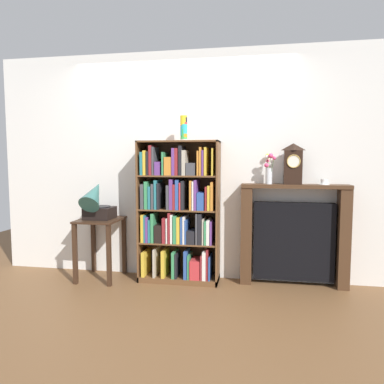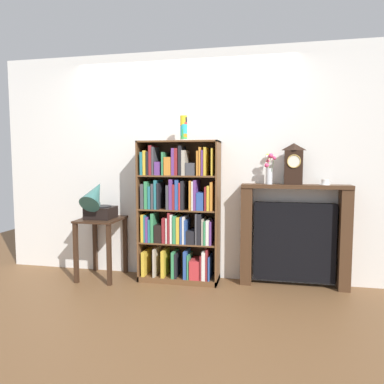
{
  "view_description": "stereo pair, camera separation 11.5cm",
  "coord_description": "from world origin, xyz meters",
  "px_view_note": "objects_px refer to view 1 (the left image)",
  "views": [
    {
      "loc": [
        0.84,
        -3.78,
        1.37
      ],
      "look_at": [
        0.15,
        0.12,
        1.01
      ],
      "focal_mm": 33.6,
      "sensor_mm": 36.0,
      "label": 1
    },
    {
      "loc": [
        0.95,
        -3.76,
        1.37
      ],
      "look_at": [
        0.15,
        0.12,
        1.01
      ],
      "focal_mm": 33.6,
      "sensor_mm": 36.0,
      "label": 2
    }
  ],
  "objects_px": {
    "side_table_left": "(100,235)",
    "gramophone": "(97,202)",
    "fireplace_mantel": "(294,236)",
    "bookshelf": "(179,215)",
    "cup_stack": "(184,128)",
    "teacup_with_saucer": "(324,182)",
    "mantel_clock": "(293,164)",
    "flower_vase": "(269,168)"
  },
  "relations": [
    {
      "from": "mantel_clock",
      "to": "flower_vase",
      "type": "height_order",
      "value": "mantel_clock"
    },
    {
      "from": "flower_vase",
      "to": "cup_stack",
      "type": "bearing_deg",
      "value": -173.58
    },
    {
      "from": "bookshelf",
      "to": "cup_stack",
      "type": "height_order",
      "value": "cup_stack"
    },
    {
      "from": "gramophone",
      "to": "cup_stack",
      "type": "bearing_deg",
      "value": 7.77
    },
    {
      "from": "cup_stack",
      "to": "fireplace_mantel",
      "type": "height_order",
      "value": "cup_stack"
    },
    {
      "from": "cup_stack",
      "to": "mantel_clock",
      "type": "height_order",
      "value": "cup_stack"
    },
    {
      "from": "teacup_with_saucer",
      "to": "gramophone",
      "type": "bearing_deg",
      "value": -174.51
    },
    {
      "from": "cup_stack",
      "to": "side_table_left",
      "type": "relative_size",
      "value": 0.39
    },
    {
      "from": "cup_stack",
      "to": "mantel_clock",
      "type": "bearing_deg",
      "value": 4.98
    },
    {
      "from": "cup_stack",
      "to": "flower_vase",
      "type": "relative_size",
      "value": 0.82
    },
    {
      "from": "side_table_left",
      "to": "flower_vase",
      "type": "height_order",
      "value": "flower_vase"
    },
    {
      "from": "cup_stack",
      "to": "fireplace_mantel",
      "type": "bearing_deg",
      "value": 5.83
    },
    {
      "from": "gramophone",
      "to": "flower_vase",
      "type": "bearing_deg",
      "value": 7.12
    },
    {
      "from": "fireplace_mantel",
      "to": "side_table_left",
      "type": "bearing_deg",
      "value": -175.42
    },
    {
      "from": "cup_stack",
      "to": "gramophone",
      "type": "height_order",
      "value": "cup_stack"
    },
    {
      "from": "side_table_left",
      "to": "mantel_clock",
      "type": "relative_size",
      "value": 1.6
    },
    {
      "from": "side_table_left",
      "to": "teacup_with_saucer",
      "type": "height_order",
      "value": "teacup_with_saucer"
    },
    {
      "from": "bookshelf",
      "to": "cup_stack",
      "type": "distance_m",
      "value": 0.95
    },
    {
      "from": "mantel_clock",
      "to": "flower_vase",
      "type": "distance_m",
      "value": 0.26
    },
    {
      "from": "side_table_left",
      "to": "mantel_clock",
      "type": "distance_m",
      "value": 2.29
    },
    {
      "from": "side_table_left",
      "to": "gramophone",
      "type": "relative_size",
      "value": 1.41
    },
    {
      "from": "mantel_clock",
      "to": "teacup_with_saucer",
      "type": "distance_m",
      "value": 0.38
    },
    {
      "from": "bookshelf",
      "to": "fireplace_mantel",
      "type": "distance_m",
      "value": 1.28
    },
    {
      "from": "fireplace_mantel",
      "to": "flower_vase",
      "type": "relative_size",
      "value": 3.44
    },
    {
      "from": "bookshelf",
      "to": "side_table_left",
      "type": "distance_m",
      "value": 0.94
    },
    {
      "from": "bookshelf",
      "to": "gramophone",
      "type": "xyz_separation_m",
      "value": [
        -0.9,
        -0.16,
        0.14
      ]
    },
    {
      "from": "fireplace_mantel",
      "to": "mantel_clock",
      "type": "xyz_separation_m",
      "value": [
        -0.03,
        -0.02,
        0.78
      ]
    },
    {
      "from": "flower_vase",
      "to": "side_table_left",
      "type": "bearing_deg",
      "value": -175.31
    },
    {
      "from": "fireplace_mantel",
      "to": "bookshelf",
      "type": "bearing_deg",
      "value": -175.66
    },
    {
      "from": "side_table_left",
      "to": "fireplace_mantel",
      "type": "distance_m",
      "value": 2.17
    },
    {
      "from": "side_table_left",
      "to": "mantel_clock",
      "type": "height_order",
      "value": "mantel_clock"
    },
    {
      "from": "cup_stack",
      "to": "teacup_with_saucer",
      "type": "xyz_separation_m",
      "value": [
        1.49,
        0.1,
        -0.58
      ]
    },
    {
      "from": "gramophone",
      "to": "teacup_with_saucer",
      "type": "height_order",
      "value": "gramophone"
    },
    {
      "from": "side_table_left",
      "to": "mantel_clock",
      "type": "xyz_separation_m",
      "value": [
        2.13,
        0.15,
        0.81
      ]
    },
    {
      "from": "side_table_left",
      "to": "flower_vase",
      "type": "xyz_separation_m",
      "value": [
        1.88,
        0.15,
        0.76
      ]
    },
    {
      "from": "bookshelf",
      "to": "flower_vase",
      "type": "xyz_separation_m",
      "value": [
        0.98,
        0.08,
        0.52
      ]
    },
    {
      "from": "mantel_clock",
      "to": "teacup_with_saucer",
      "type": "height_order",
      "value": "mantel_clock"
    },
    {
      "from": "side_table_left",
      "to": "mantel_clock",
      "type": "bearing_deg",
      "value": 4.1
    },
    {
      "from": "side_table_left",
      "to": "teacup_with_saucer",
      "type": "xyz_separation_m",
      "value": [
        2.46,
        0.16,
        0.62
      ]
    },
    {
      "from": "bookshelf",
      "to": "fireplace_mantel",
      "type": "height_order",
      "value": "bookshelf"
    },
    {
      "from": "gramophone",
      "to": "teacup_with_saucer",
      "type": "distance_m",
      "value": 2.48
    },
    {
      "from": "cup_stack",
      "to": "mantel_clock",
      "type": "xyz_separation_m",
      "value": [
        1.17,
        0.1,
        -0.38
      ]
    }
  ]
}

